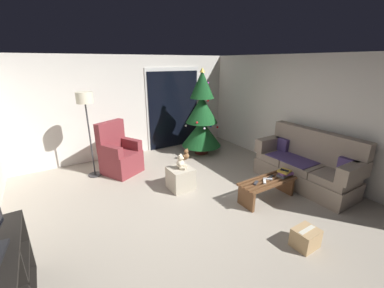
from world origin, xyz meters
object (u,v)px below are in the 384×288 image
Objects in this scene: book_stack at (285,173)px; teddy_bear_cream at (181,163)px; couch at (306,166)px; remote_silver at (268,179)px; christmas_tree at (202,117)px; coffee_table at (267,186)px; floor_lamp at (86,106)px; remote_white at (265,182)px; armchair at (119,155)px; teddy_bear_chestnut_by_tree at (186,155)px; remote_black at (271,177)px; ottoman at (181,178)px; cell_phone at (285,170)px; remote_graphite at (256,183)px; cardboard_box_taped_mid_floor at (306,238)px.

teddy_bear_cream is at bearing 140.95° from book_stack.
couch is 6.71× the size of book_stack.
christmas_tree is (0.31, 2.55, 0.58)m from remote_silver.
floor_lamp reaches higher than coffee_table.
christmas_tree is (0.43, 2.59, 0.58)m from remote_white.
armchair reaches higher than remote_white.
christmas_tree is at bearing 31.85° from remote_silver.
floor_lamp is at bearing 81.47° from remote_silver.
remote_silver is 0.55× the size of teddy_bear_chestnut_by_tree.
remote_black is 0.35× the size of ottoman.
christmas_tree is at bearing 71.75° from cell_phone.
remote_black is at bearing 19.40° from coffee_table.
ottoman is 0.33m from teddy_bear_cream.
coffee_table is at bearing 174.92° from remote_silver.
remote_graphite is 0.29m from remote_silver.
book_stack is 2.67m from christmas_tree.
armchair is at bearing 119.96° from teddy_bear_cream.
floor_lamp is (-2.77, 2.68, 1.01)m from cell_phone.
teddy_bear_cream is 1.53m from teddy_bear_chestnut_by_tree.
armchair reaches higher than ottoman.
teddy_bear_cream is 0.86× the size of cardboard_box_taped_mid_floor.
couch is 12.44× the size of remote_silver.
cardboard_box_taped_mid_floor is at bearing -128.91° from book_stack.
remote_graphite and remote_silver have the same top height.
floor_lamp is (-2.73, 0.07, 0.53)m from christmas_tree.
remote_white is 0.55× the size of teddy_bear_cream.
christmas_tree reaches higher than book_stack.
armchair is at bearing 76.05° from remote_silver.
christmas_tree is at bearing 44.66° from ottoman.
cardboard_box_taped_mid_floor is (-0.36, -1.07, -0.26)m from remote_white.
christmas_tree is at bearing 44.97° from teddy_bear_cream.
remote_silver is 0.09× the size of floor_lamp.
coffee_table is at bearing -47.64° from floor_lamp.
couch is 2.47m from teddy_bear_cream.
cell_phone reaches higher than remote_silver.
cell_phone is 0.43× the size of cardboard_box_taped_mid_floor.
floor_lamp is 2.56m from teddy_bear_chestnut_by_tree.
remote_white is 0.13m from remote_silver.
armchair is (-2.00, 2.46, 0.01)m from remote_black.
coffee_table is 0.97× the size of armchair.
ottoman is at bearing -60.14° from armchair.
christmas_tree is 6.64× the size of cardboard_box_taped_mid_floor.
remote_silver is 0.47× the size of cardboard_box_taped_mid_floor.
remote_silver is 1.08× the size of cell_phone.
coffee_table is 1.20m from cardboard_box_taped_mid_floor.
cell_phone is 0.50× the size of teddy_bear_cream.
couch is at bearing 0.23° from coffee_table.
floor_lamp is 2.20m from teddy_bear_cream.
cardboard_box_taped_mid_floor is (-0.47, -1.09, -0.12)m from coffee_table.
christmas_tree is 5.02× the size of ottoman.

